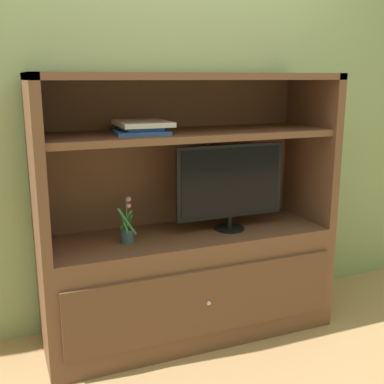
# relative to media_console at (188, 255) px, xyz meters

# --- Properties ---
(ground_plane) EXTENTS (8.00, 8.00, 0.00)m
(ground_plane) POSITION_rel_media_console_xyz_m (0.00, -0.41, -0.48)
(ground_plane) COLOR tan
(painted_rear_wall) EXTENTS (6.00, 0.10, 2.80)m
(painted_rear_wall) POSITION_rel_media_console_xyz_m (0.00, 0.34, 0.92)
(painted_rear_wall) COLOR #8C9E6B
(painted_rear_wall) RESTS_ON ground_plane
(media_console) EXTENTS (1.66, 0.56, 1.51)m
(media_console) POSITION_rel_media_console_xyz_m (0.00, 0.00, 0.00)
(media_console) COLOR brown
(media_console) RESTS_ON ground_plane
(tv_monitor) EXTENTS (0.66, 0.17, 0.50)m
(tv_monitor) POSITION_rel_media_console_xyz_m (0.24, -0.04, 0.41)
(tv_monitor) COLOR black
(tv_monitor) RESTS_ON media_console
(potted_plant) EXTENTS (0.10, 0.14, 0.25)m
(potted_plant) POSITION_rel_media_console_xyz_m (-0.37, -0.03, 0.20)
(potted_plant) COLOR #384C56
(potted_plant) RESTS_ON media_console
(magazine_stack) EXTENTS (0.30, 0.34, 0.06)m
(magazine_stack) POSITION_rel_media_console_xyz_m (-0.27, -0.00, 0.75)
(magazine_stack) COLOR #2D519E
(magazine_stack) RESTS_ON media_console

